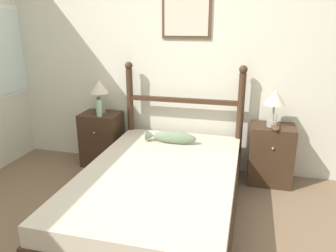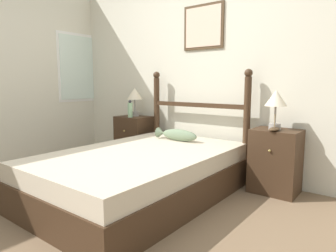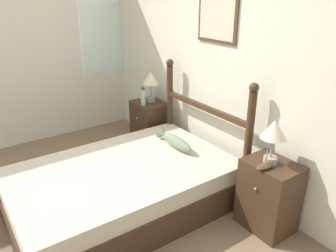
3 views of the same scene
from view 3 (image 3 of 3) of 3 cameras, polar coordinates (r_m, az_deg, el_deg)
name	(u,v)px [view 3 (image 3 of 3)]	position (r m, az deg, el deg)	size (l,w,h in m)	color
ground_plane	(66,231)	(3.17, -17.29, -17.00)	(16.00, 16.00, 0.00)	#7A6047
wall_back	(219,63)	(3.42, 8.83, 10.71)	(6.40, 0.08, 2.55)	beige
bed	(123,188)	(3.21, -7.81, -10.57)	(1.33, 2.05, 0.45)	#3D2819
headboard	(204,122)	(3.50, 6.23, 0.76)	(1.34, 0.09, 1.24)	#3D2819
nightstand_left	(150,125)	(4.31, -3.21, 0.12)	(0.45, 0.38, 0.64)	#3D2819
nightstand_right	(269,196)	(3.03, 17.10, -11.52)	(0.45, 0.38, 0.64)	#3D2819
table_lamp_left	(151,80)	(4.15, -3.04, 7.95)	(0.21, 0.21, 0.39)	gray
table_lamp_right	(274,133)	(2.74, 17.94, -1.09)	(0.21, 0.21, 0.39)	gray
bottle	(143,97)	(4.08, -4.34, 5.11)	(0.06, 0.06, 0.23)	#99C699
model_boat	(265,166)	(2.77, 16.60, -6.63)	(0.08, 0.19, 0.16)	#4C3823
fish_pillow	(175,141)	(3.41, 1.14, -2.64)	(0.54, 0.12, 0.13)	gray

